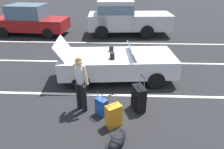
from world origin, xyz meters
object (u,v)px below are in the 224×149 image
Objects in this scene: convertible_car at (123,63)px; suitcase_medium_bright at (114,116)px; parked_pickup_truck_near at (123,17)px; suitcase_large_black at (139,98)px; duffel_bag at (118,140)px; traveler_person at (80,82)px; parked_sedan_far at (30,20)px; suitcase_small_carryon at (102,107)px.

convertible_car is 4.65× the size of suitcase_medium_bright.
suitcase_medium_bright is 8.64m from parked_pickup_truck_near.
duffel_bag is at bearing 49.53° from suitcase_large_black.
parked_sedan_far is at bearing 63.50° from traveler_person.
suitcase_small_carryon is at bearing -52.41° from parked_sedan_far.
suitcase_medium_bright is 1.31m from traveler_person.
duffel_bag is 0.15× the size of parked_sedan_far.
convertible_car reaches higher than suitcase_small_carryon.
traveler_person is 0.36× the size of parked_sedan_far.
suitcase_large_black is 7.89m from parked_pickup_truck_near.
convertible_car is 0.94× the size of parked_sedan_far.
convertible_car is 8.10m from parked_sedan_far.
convertible_car is 5.90m from parked_pickup_truck_near.
parked_pickup_truck_near is at bearing -105.59° from suitcase_large_black.
suitcase_small_carryon is at bearing -75.39° from traveler_person.
suitcase_small_carryon is at bearing 81.71° from parked_pickup_truck_near.
parked_pickup_truck_near is (-0.42, 7.85, 0.74)m from suitcase_large_black.
suitcase_large_black reaches higher than suitcase_small_carryon.
traveler_person is (-0.94, 0.66, 0.62)m from suitcase_medium_bright.
parked_sedan_far is at bearing -2.27° from parked_pickup_truck_near.
suitcase_medium_bright reaches higher than duffel_bag.
suitcase_small_carryon is at bearing -175.82° from suitcase_medium_bright.
traveler_person is at bearing 128.32° from duffel_bag.
parked_sedan_far reaches higher than suitcase_medium_bright.
suitcase_small_carryon is 9.50m from parked_sedan_far.
duffel_bag is 0.43× the size of traveler_person.
suitcase_large_black is at bearing 104.11° from suitcase_medium_bright.
parked_sedan_far is (-4.54, 7.78, -0.04)m from traveler_person.
suitcase_small_carryon is 1.04× the size of duffel_bag.
parked_sedan_far is (-5.60, 9.12, 0.73)m from duffel_bag.
parked_pickup_truck_near reaches higher than traveler_person.
suitcase_medium_bright is at bearing 99.79° from duffel_bag.
suitcase_small_carryon is 1.24m from duffel_bag.
suitcase_small_carryon is at bearing 112.44° from duffel_bag.
suitcase_small_carryon reaches higher than duffel_bag.
suitcase_large_black is 0.21× the size of parked_pickup_truck_near.
suitcase_large_black is at bearing 68.19° from duffel_bag.
parked_sedan_far is at bearing -69.86° from suitcase_large_black.
parked_sedan_far is at bearing 130.17° from convertible_car.
suitcase_large_black is 1.09m from suitcase_small_carryon.
traveler_person is (-1.06, 1.34, 0.77)m from duffel_bag.
duffel_bag is 9.33m from parked_pickup_truck_near.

